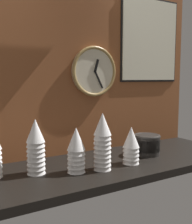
# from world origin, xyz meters

# --- Properties ---
(ground_plane) EXTENTS (1.60, 0.56, 0.04)m
(ground_plane) POSITION_xyz_m (0.00, 0.00, -0.02)
(ground_plane) COLOR black
(wall_tiled_back) EXTENTS (1.60, 0.03, 1.05)m
(wall_tiled_back) POSITION_xyz_m (0.00, 0.27, 0.53)
(wall_tiled_back) COLOR brown
(wall_tiled_back) RESTS_ON ground_plane
(cup_stack_center_left) EXTENTS (0.09, 0.09, 0.22)m
(cup_stack_center_left) POSITION_xyz_m (-0.23, -0.07, 0.11)
(cup_stack_center_left) COLOR white
(cup_stack_center_left) RESTS_ON ground_plane
(cup_stack_center) EXTENTS (0.09, 0.09, 0.28)m
(cup_stack_center) POSITION_xyz_m (-0.11, -0.10, 0.14)
(cup_stack_center) COLOR white
(cup_stack_center) RESTS_ON ground_plane
(cup_stack_center_right) EXTENTS (0.09, 0.09, 0.20)m
(cup_stack_center_right) POSITION_xyz_m (0.08, -0.09, 0.10)
(cup_stack_center_right) COLOR white
(cup_stack_center_right) RESTS_ON ground_plane
(cup_stack_left) EXTENTS (0.09, 0.09, 0.26)m
(cup_stack_left) POSITION_xyz_m (-0.41, 0.01, 0.13)
(cup_stack_left) COLOR white
(cup_stack_left) RESTS_ON ground_plane
(bowl_stack_right) EXTENTS (0.16, 0.16, 0.12)m
(bowl_stack_right) POSITION_xyz_m (0.27, 0.00, 0.06)
(bowl_stack_right) COLOR black
(bowl_stack_right) RESTS_ON ground_plane
(wall_clock) EXTENTS (0.30, 0.03, 0.30)m
(wall_clock) POSITION_xyz_m (0.05, 0.23, 0.49)
(wall_clock) COLOR beige
(menu_board) EXTENTS (0.49, 0.01, 0.56)m
(menu_board) POSITION_xyz_m (0.49, 0.24, 0.71)
(menu_board) COLOR black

